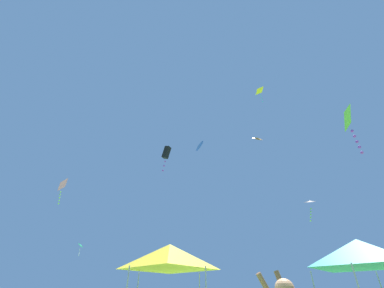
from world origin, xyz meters
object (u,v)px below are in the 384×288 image
at_px(canopy_tent_teal, 360,253).
at_px(kite_orange_delta, 257,138).
at_px(kite_black_box, 166,153).
at_px(kite_cyan_delta, 81,246).
at_px(canopy_tent_yellow, 169,257).
at_px(kite_pink_diamond, 62,186).
at_px(kite_blue_delta, 199,145).
at_px(kite_yellow_diamond, 259,91).
at_px(kite_black_delta, 310,202).
at_px(kite_lime_diamond, 347,121).

xyz_separation_m(canopy_tent_teal, kite_orange_delta, (1.33, 12.77, 13.95)).
xyz_separation_m(kite_black_box, kite_cyan_delta, (-8.11, 2.13, -9.75)).
xyz_separation_m(canopy_tent_yellow, kite_pink_diamond, (-10.71, 9.64, 7.31)).
xyz_separation_m(canopy_tent_yellow, kite_orange_delta, (9.12, 10.24, 13.81)).
xyz_separation_m(kite_pink_diamond, kite_blue_delta, (12.96, -1.69, 3.90)).
xyz_separation_m(kite_yellow_diamond, kite_black_delta, (5.36, 3.72, -15.36)).
bearing_deg(kite_black_delta, canopy_tent_teal, -115.52).
bearing_deg(canopy_tent_yellow, kite_blue_delta, 74.23).
distance_m(kite_pink_diamond, kite_black_delta, 28.80).
bearing_deg(kite_cyan_delta, kite_blue_delta, -28.08).
xyz_separation_m(kite_cyan_delta, kite_black_delta, (26.42, 2.85, 5.94)).
distance_m(canopy_tent_yellow, kite_lime_diamond, 14.86).
xyz_separation_m(canopy_tent_yellow, kite_yellow_diamond, (11.74, 13.25, 24.10)).
relative_size(kite_yellow_diamond, kite_pink_diamond, 0.98).
relative_size(canopy_tent_teal, kite_pink_diamond, 1.55).
relative_size(kite_lime_diamond, kite_blue_delta, 2.74).
distance_m(kite_pink_diamond, kite_orange_delta, 20.87).
relative_size(kite_pink_diamond, kite_black_delta, 0.82).
bearing_deg(kite_cyan_delta, kite_lime_diamond, -33.10).
bearing_deg(kite_yellow_diamond, kite_lime_diamond, -89.10).
bearing_deg(kite_blue_delta, kite_black_delta, 31.26).
xyz_separation_m(kite_lime_diamond, kite_black_delta, (5.16, 16.71, -0.09)).
distance_m(canopy_tent_yellow, kite_black_box, 17.41).
xyz_separation_m(kite_pink_diamond, kite_black_delta, (27.81, 7.33, 1.43)).
height_order(kite_cyan_delta, kite_orange_delta, kite_orange_delta).
height_order(kite_lime_diamond, kite_cyan_delta, kite_lime_diamond).
xyz_separation_m(canopy_tent_teal, kite_lime_diamond, (4.15, 2.79, 8.98)).
distance_m(kite_black_box, kite_cyan_delta, 12.86).
relative_size(kite_orange_delta, kite_blue_delta, 1.08).
xyz_separation_m(canopy_tent_yellow, canopy_tent_teal, (7.79, -2.53, -0.14)).
distance_m(kite_yellow_diamond, kite_cyan_delta, 29.96).
distance_m(kite_black_box, kite_orange_delta, 10.54).
bearing_deg(canopy_tent_yellow, kite_yellow_diamond, 48.47).
bearing_deg(kite_black_box, kite_orange_delta, -9.65).
distance_m(kite_lime_diamond, kite_pink_diamond, 24.56).
bearing_deg(canopy_tent_yellow, kite_black_box, 95.73).
height_order(kite_yellow_diamond, kite_orange_delta, kite_yellow_diamond).
height_order(kite_yellow_diamond, kite_blue_delta, kite_yellow_diamond).
xyz_separation_m(canopy_tent_yellow, kite_cyan_delta, (-9.32, 14.13, 2.81)).
distance_m(kite_lime_diamond, kite_black_delta, 17.49).
xyz_separation_m(kite_lime_diamond, kite_pink_diamond, (-22.65, 9.38, -1.52)).
distance_m(canopy_tent_teal, kite_orange_delta, 18.96).
distance_m(kite_cyan_delta, kite_orange_delta, 21.82).
bearing_deg(kite_pink_diamond, kite_lime_diamond, -22.49).
relative_size(canopy_tent_teal, kite_black_box, 1.06).
distance_m(kite_black_box, kite_black_delta, 19.35).
relative_size(canopy_tent_teal, kite_black_delta, 1.26).
height_order(kite_black_box, kite_black_delta, kite_black_box).
bearing_deg(kite_black_box, canopy_tent_yellow, -84.27).
bearing_deg(kite_lime_diamond, kite_pink_diamond, 157.51).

